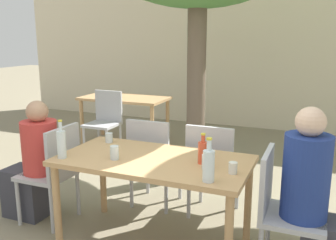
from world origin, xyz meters
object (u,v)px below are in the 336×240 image
dining_table_back (125,103)px  water_bottle_1 (209,165)px  dining_table_front (154,168)px  patio_chair_1 (281,206)px  water_bottle_0 (61,143)px  soda_bottle_2 (203,152)px  patio_chair_2 (153,157)px  person_seated_1 (317,207)px  drinking_glass_1 (233,168)px  patio_chair_3 (212,165)px  person_seated_0 (33,167)px  drinking_glass_0 (206,162)px  patio_chair_0 (54,168)px  patio_chair_4 (105,118)px  drinking_glass_2 (114,153)px  drinking_glass_3 (109,138)px

dining_table_back → water_bottle_1: 3.66m
dining_table_front → patio_chair_1: (1.00, 0.00, -0.14)m
water_bottle_0 → soda_bottle_2: bearing=15.9°
dining_table_back → patio_chair_1: patio_chair_1 is taller
dining_table_front → patio_chair_2: size_ratio=1.66×
dining_table_front → water_bottle_0: 0.76m
patio_chair_2 → soda_bottle_2: size_ratio=3.88×
person_seated_1 → water_bottle_1: (-0.69, -0.30, 0.31)m
drinking_glass_1 → patio_chair_3: bearing=116.0°
person_seated_0 → patio_chair_3: bearing=112.3°
drinking_glass_0 → soda_bottle_2: bearing=118.7°
patio_chair_0 → patio_chair_4: (-0.70, 1.99, 0.00)m
patio_chair_1 → patio_chair_2: bearing=64.0°
water_bottle_1 → drinking_glass_0: size_ratio=2.76×
drinking_glass_2 → water_bottle_1: bearing=-11.0°
patio_chair_2 → water_bottle_0: water_bottle_0 is taller
patio_chair_4 → drinking_glass_3: size_ratio=10.41×
drinking_glass_2 → drinking_glass_1: bearing=3.1°
patio_chair_0 → patio_chair_2: bearing=132.6°
patio_chair_1 → drinking_glass_0: bearing=98.4°
dining_table_back → water_bottle_0: (1.02, -2.85, 0.22)m
dining_table_back → drinking_glass_2: bearing=-62.4°
drinking_glass_0 → drinking_glass_2: bearing=-175.1°
patio_chair_1 → drinking_glass_3: (-1.56, 0.26, 0.27)m
patio_chair_4 → drinking_glass_1: bearing=-41.4°
patio_chair_1 → water_bottle_0: water_bottle_0 is taller
patio_chair_4 → drinking_glass_3: patio_chair_4 is taller
patio_chair_0 → person_seated_1: (2.23, -0.00, 0.03)m
drinking_glass_3 → dining_table_front: bearing=-24.3°
patio_chair_1 → person_seated_0: person_seated_0 is taller
water_bottle_0 → water_bottle_1: bearing=-1.3°
person_seated_1 → water_bottle_0: person_seated_1 is taller
dining_table_front → drinking_glass_2: bearing=-152.5°
drinking_glass_0 → drinking_glass_2: (-0.73, -0.06, -0.00)m
dining_table_back → person_seated_1: 3.91m
patio_chair_1 → water_bottle_1: 0.65m
person_seated_1 → patio_chair_4: bearing=55.9°
patio_chair_2 → dining_table_back: bearing=-54.4°
patio_chair_0 → person_seated_0: (-0.24, -0.00, -0.02)m
water_bottle_1 → drinking_glass_3: size_ratio=3.42×
dining_table_front → drinking_glass_1: (0.66, -0.09, 0.13)m
person_seated_1 → drinking_glass_0: (-0.77, -0.08, 0.25)m
dining_table_front → person_seated_1: (1.23, -0.00, -0.11)m
drinking_glass_1 → patio_chair_0: bearing=176.8°
patio_chair_4 → patio_chair_0: bearing=-70.6°
patio_chair_0 → patio_chair_4: size_ratio=1.00×
patio_chair_3 → drinking_glass_0: bearing=102.1°
patio_chair_4 → dining_table_front: bearing=-49.5°
dining_table_front → person_seated_0: bearing=-180.0°
dining_table_back → patio_chair_2: patio_chair_2 is taller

